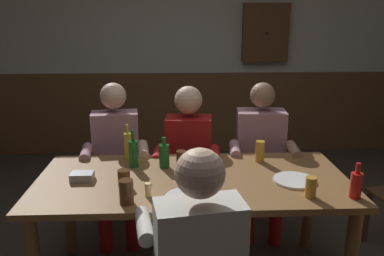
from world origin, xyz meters
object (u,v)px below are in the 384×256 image
pint_glass_0 (124,178)px  pint_glass_1 (260,151)px  condiment_caddy (82,176)px  plate_0 (188,198)px  person_2 (261,151)px  wall_dart_cabinet (265,33)px  dining_table (192,192)px  bottle_2 (356,184)px  person_1 (188,153)px  bottle_1 (133,153)px  plate_1 (295,180)px  pint_glass_4 (181,159)px  bottle_0 (128,146)px  person_3 (196,250)px  bottle_3 (164,155)px  person_0 (116,155)px  pint_glass_2 (311,187)px  pint_glass_3 (126,192)px  table_candle (148,190)px

pint_glass_0 → pint_glass_1: size_ratio=0.67×
condiment_caddy → plate_0: bearing=-24.0°
person_2 → wall_dart_cabinet: size_ratio=1.77×
dining_table → bottle_2: 0.98m
person_1 → bottle_1: person_1 is taller
plate_0 → bottle_1: 0.63m
bottle_2 → plate_1: bearing=139.3°
person_1 → pint_glass_1: (0.50, -0.41, 0.15)m
condiment_caddy → pint_glass_4: 0.66m
person_2 → bottle_0: person_2 is taller
plate_0 → bottle_0: size_ratio=1.00×
bottle_2 → pint_glass_1: 0.73m
person_2 → condiment_caddy: size_ratio=8.86×
person_3 → bottle_0: 1.13m
bottle_3 → plate_1: bearing=-18.4°
person_0 → person_2: (1.17, 0.02, 0.00)m
person_0 → bottle_3: size_ratio=5.84×
person_0 → plate_0: (0.55, -0.97, 0.08)m
condiment_caddy → pint_glass_1: (1.19, 0.28, 0.05)m
person_3 → wall_dart_cabinet: wall_dart_cabinet is taller
bottle_0 → wall_dart_cabinet: (1.45, 2.24, 0.69)m
plate_0 → bottle_2: (0.95, -0.02, 0.07)m
person_0 → pint_glass_0: size_ratio=12.35×
person_2 → pint_glass_4: size_ratio=10.63×
pint_glass_0 → pint_glass_2: bearing=-10.6°
plate_0 → pint_glass_2: pint_glass_2 is taller
pint_glass_1 → plate_1: bearing=-67.7°
dining_table → bottle_2: bearing=-19.3°
plate_1 → pint_glass_3: size_ratio=1.91×
condiment_caddy → table_candle: bearing=-29.6°
bottle_0 → pint_glass_1: bearing=-4.3°
table_candle → condiment_caddy: table_candle is taller
pint_glass_0 → pint_glass_4: size_ratio=0.86×
plate_0 → bottle_2: bottle_2 is taller
person_3 → bottle_1: bearing=103.9°
pint_glass_0 → pint_glass_1: bearing=22.3°
condiment_caddy → pint_glass_0: size_ratio=1.39×
pint_glass_0 → pint_glass_4: 0.46m
person_1 → plate_0: 0.99m
bottle_2 → pint_glass_1: bottle_2 is taller
table_candle → bottle_1: size_ratio=0.30×
bottle_1 → pint_glass_1: bearing=4.3°
plate_0 → pint_glass_2: 0.70m
person_2 → bottle_0: (-1.03, -0.34, 0.18)m
bottle_1 → pint_glass_1: size_ratio=1.75×
plate_1 → pint_glass_2: (0.02, -0.22, 0.05)m
person_3 → dining_table: bearing=79.7°
pint_glass_4 → bottle_0: bearing=157.1°
person_0 → pint_glass_2: (1.25, -0.97, 0.14)m
person_2 → plate_1: (0.05, -0.77, 0.08)m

